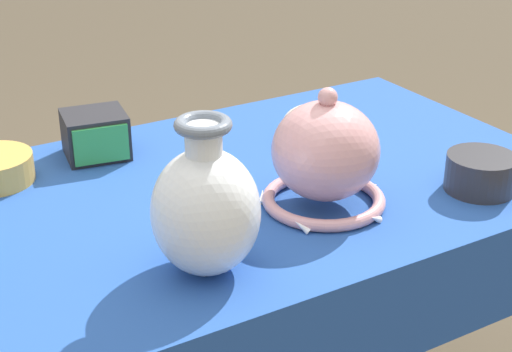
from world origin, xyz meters
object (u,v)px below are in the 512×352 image
object	(u,v)px
bowl_shallow_ivory	(316,123)
pot_squat_charcoal	(481,173)
mosaic_tile_box	(96,135)
vase_tall_bulbous	(206,209)
vase_dome_bell	(325,158)

from	to	relation	value
bowl_shallow_ivory	pot_squat_charcoal	bearing A→B (deg)	-70.56
pot_squat_charcoal	mosaic_tile_box	bearing A→B (deg)	137.53
vase_tall_bulbous	mosaic_tile_box	size ratio (longest dim) A/B	1.79
vase_dome_bell	mosaic_tile_box	size ratio (longest dim) A/B	1.66
vase_tall_bulbous	bowl_shallow_ivory	xyz separation A→B (m)	(0.43, 0.34, -0.07)
vase_dome_bell	bowl_shallow_ivory	size ratio (longest dim) A/B	1.64
mosaic_tile_box	bowl_shallow_ivory	world-z (taller)	mosaic_tile_box
vase_dome_bell	pot_squat_charcoal	xyz separation A→B (m)	(0.28, -0.09, -0.06)
pot_squat_charcoal	vase_dome_bell	bearing A→B (deg)	161.39
vase_tall_bulbous	mosaic_tile_box	xyz separation A→B (m)	(0.01, 0.49, -0.06)
vase_tall_bulbous	bowl_shallow_ivory	world-z (taller)	vase_tall_bulbous
vase_dome_bell	pot_squat_charcoal	bearing A→B (deg)	-18.61
vase_dome_bell	mosaic_tile_box	distance (m)	0.49
pot_squat_charcoal	bowl_shallow_ivory	bearing A→B (deg)	109.44
mosaic_tile_box	bowl_shallow_ivory	xyz separation A→B (m)	(0.42, -0.15, -0.01)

